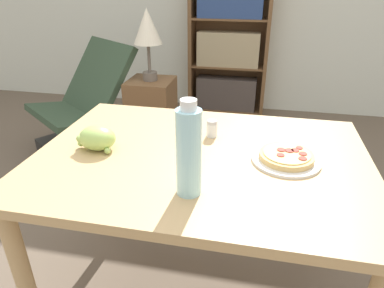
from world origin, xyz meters
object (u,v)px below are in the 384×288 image
pizza_on_plate (286,157)px  table_lamp (147,30)px  salt_shaker (212,129)px  lounge_chair_near (84,119)px  bookshelf (229,47)px  side_table (152,119)px  drink_bottle (189,152)px  grape_bunch (97,138)px

pizza_on_plate → table_lamp: table_lamp is taller
salt_shaker → lounge_chair_near: lounge_chair_near is taller
pizza_on_plate → salt_shaker: 0.33m
salt_shaker → table_lamp: (-0.65, 1.18, 0.20)m
pizza_on_plate → table_lamp: size_ratio=0.47×
pizza_on_plate → bookshelf: size_ratio=0.17×
side_table → table_lamp: table_lamp is taller
pizza_on_plate → bookshelf: bookshelf is taller
pizza_on_plate → drink_bottle: (-0.30, -0.26, 0.12)m
drink_bottle → table_lamp: 1.72m
bookshelf → salt_shaker: bearing=-85.6°
side_table → drink_bottle: bearing=-67.9°
lounge_chair_near → bookshelf: bookshelf is taller
pizza_on_plate → side_table: 1.70m
salt_shaker → table_lamp: 1.37m
lounge_chair_near → side_table: (0.58, 0.05, 0.03)m
pizza_on_plate → lounge_chair_near: bearing=139.9°
side_table → lounge_chair_near: bearing=-174.7°
drink_bottle → side_table: drink_bottle is taller
bookshelf → table_lamp: size_ratio=2.80×
salt_shaker → grape_bunch: bearing=-153.8°
pizza_on_plate → drink_bottle: size_ratio=0.82×
lounge_chair_near → table_lamp: (0.58, 0.05, 0.72)m
table_lamp → salt_shaker: bearing=-61.1°
salt_shaker → table_lamp: bearing=118.9°
grape_bunch → lounge_chair_near: size_ratio=0.15×
lounge_chair_near → drink_bottle: bearing=-15.5°
side_table → pizza_on_plate: bearing=-54.7°
grape_bunch → bookshelf: (0.22, 2.53, -0.13)m
table_lamp → drink_bottle: bearing=-67.9°
lounge_chair_near → table_lamp: 0.92m
grape_bunch → side_table: 1.49m
salt_shaker → bookshelf: bearing=94.4°
lounge_chair_near → grape_bunch: bearing=-22.1°
table_lamp → lounge_chair_near: bearing=-174.7°
salt_shaker → side_table: 1.44m
bookshelf → table_lamp: (-0.47, -1.15, 0.32)m
bookshelf → side_table: bookshelf is taller
drink_bottle → salt_shaker: 0.42m
salt_shaker → lounge_chair_near: bearing=137.5°
grape_bunch → drink_bottle: drink_bottle is taller
drink_bottle → lounge_chair_near: (-1.23, 1.54, -0.62)m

